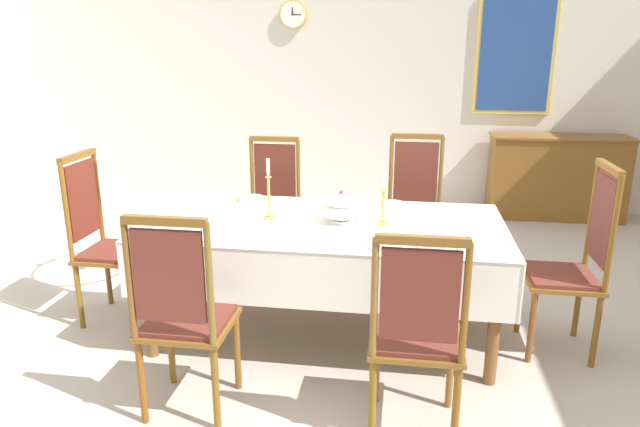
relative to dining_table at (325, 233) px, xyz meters
The scene contains 22 objects.
ground 0.72m from the dining_table, 90.00° to the right, with size 8.18×6.80×0.04m, color #BDB1A6.
back_wall 3.47m from the dining_table, 90.00° to the left, with size 8.18×0.08×3.42m, color silver.
dining_table is the anchor object (origin of this frame).
tablecloth 0.01m from the dining_table, 90.00° to the right, with size 2.22×1.13×0.34m.
chair_south_a 1.13m from the dining_table, 120.69° to the right, with size 0.44×0.42×1.09m.
chair_north_a 1.13m from the dining_table, 120.65° to the left, with size 0.44×0.42×1.12m.
chair_south_b 1.12m from the dining_table, 59.40° to the right, with size 0.44×0.42×1.06m.
chair_north_b 1.12m from the dining_table, 59.57° to the left, with size 0.44×0.42×1.17m.
chair_head_west 1.51m from the dining_table, behind, with size 0.42×0.44×1.16m.
chair_head_east 1.51m from the dining_table, ahead, with size 0.42×0.44×1.18m.
soup_tureen 0.20m from the dining_table, ahead, with size 0.25×0.25×0.20m.
candlestick_west 0.43m from the dining_table, behind, with size 0.07×0.07×0.39m.
candlestick_east 0.42m from the dining_table, ahead, with size 0.07×0.07×0.33m.
bowl_near_left 0.78m from the dining_table, 31.52° to the right, with size 0.18×0.18×0.03m.
bowl_near_right 0.71m from the dining_table, 146.07° to the left, with size 0.17×0.17×0.04m.
bowl_far_left 0.59m from the dining_table, 47.35° to the right, with size 0.19×0.19×0.04m.
bowl_far_right 0.58m from the dining_table, 44.14° to the left, with size 0.17×0.17×0.03m.
spoon_primary 0.87m from the dining_table, 25.91° to the right, with size 0.03×0.18×0.01m.
spoon_secondary 0.82m from the dining_table, 149.15° to the left, with size 0.04×0.18×0.01m.
sideboard 3.68m from the dining_table, 54.77° to the left, with size 1.44×0.48×0.90m.
mounted_clock 3.65m from the dining_table, 104.36° to the left, with size 0.31×0.06×0.31m.
framed_painting 3.77m from the dining_table, 63.66° to the left, with size 0.83×0.05×1.23m.
Camera 1 is at (0.48, -3.25, 1.82)m, focal length 32.00 mm.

